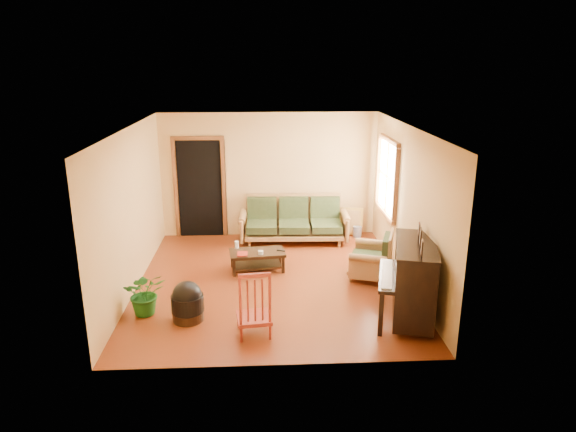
{
  "coord_description": "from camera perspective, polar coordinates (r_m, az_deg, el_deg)",
  "views": [
    {
      "loc": [
        -0.15,
        -8.02,
        3.62
      ],
      "look_at": [
        0.28,
        0.2,
        1.1
      ],
      "focal_mm": 32.0,
      "sensor_mm": 36.0,
      "label": 1
    }
  ],
  "objects": [
    {
      "name": "sofa",
      "position": [
        10.5,
        0.67,
        -0.45
      ],
      "size": [
        2.22,
        0.98,
        0.94
      ],
      "primitive_type": "cube",
      "rotation": [
        0.0,
        0.0,
        -0.03
      ],
      "color": "olive",
      "rests_on": "floor"
    },
    {
      "name": "book",
      "position": [
        9.02,
        -5.68,
        -4.24
      ],
      "size": [
        0.19,
        0.25,
        0.02
      ],
      "primitive_type": "imported",
      "rotation": [
        0.0,
        0.0,
        0.01
      ],
      "color": "maroon",
      "rests_on": "coffee_table"
    },
    {
      "name": "footstool",
      "position": [
        7.63,
        -11.08,
        -9.78
      ],
      "size": [
        0.52,
        0.52,
        0.44
      ],
      "primitive_type": "cylinder",
      "rotation": [
        0.0,
        0.0,
        0.12
      ],
      "color": "black",
      "rests_on": "floor"
    },
    {
      "name": "glass_jar",
      "position": [
        9.01,
        -3.06,
        -4.07
      ],
      "size": [
        0.12,
        0.12,
        0.06
      ],
      "primitive_type": "cylinder",
      "rotation": [
        0.0,
        0.0,
        0.35
      ],
      "color": "silver",
      "rests_on": "coffee_table"
    },
    {
      "name": "candle",
      "position": [
        9.31,
        -5.72,
        -3.19
      ],
      "size": [
        0.08,
        0.08,
        0.13
      ],
      "primitive_type": "cylinder",
      "rotation": [
        0.0,
        0.0,
        -0.07
      ],
      "color": "white",
      "rests_on": "coffee_table"
    },
    {
      "name": "remote",
      "position": [
        9.15,
        -0.78,
        -3.85
      ],
      "size": [
        0.15,
        0.09,
        0.02
      ],
      "primitive_type": "cube",
      "rotation": [
        0.0,
        0.0,
        -0.37
      ],
      "color": "black",
      "rests_on": "coffee_table"
    },
    {
      "name": "piano",
      "position": [
        7.57,
        13.8,
        -7.17
      ],
      "size": [
        1.08,
        1.47,
        1.16
      ],
      "primitive_type": "cube",
      "rotation": [
        0.0,
        0.0,
        -0.25
      ],
      "color": "black",
      "rests_on": "floor"
    },
    {
      "name": "potted_plant",
      "position": [
        7.9,
        -15.56,
        -8.23
      ],
      "size": [
        0.7,
        0.64,
        0.67
      ],
      "primitive_type": "imported",
      "rotation": [
        0.0,
        0.0,
        0.22
      ],
      "color": "#195719",
      "rests_on": "floor"
    },
    {
      "name": "leaning_frame",
      "position": [
        11.04,
        7.07,
        -0.57
      ],
      "size": [
        0.48,
        0.22,
        0.62
      ],
      "primitive_type": "cube",
      "rotation": [
        0.0,
        0.0,
        -0.27
      ],
      "color": "gold",
      "rests_on": "floor"
    },
    {
      "name": "ceramic_crock",
      "position": [
        11.0,
        7.7,
        -1.72
      ],
      "size": [
        0.21,
        0.21,
        0.23
      ],
      "primitive_type": "cylinder",
      "rotation": [
        0.0,
        0.0,
        0.12
      ],
      "color": "#3554A1",
      "rests_on": "floor"
    },
    {
      "name": "armchair",
      "position": [
        8.93,
        9.12,
        -4.25
      ],
      "size": [
        1.01,
        1.03,
        0.83
      ],
      "primitive_type": "cube",
      "rotation": [
        0.0,
        0.0,
        -0.32
      ],
      "color": "olive",
      "rests_on": "floor"
    },
    {
      "name": "floor",
      "position": [
        8.8,
        -1.75,
        -7.28
      ],
      "size": [
        5.0,
        5.0,
        0.0
      ],
      "primitive_type": "plane",
      "color": "#571E0B",
      "rests_on": "ground"
    },
    {
      "name": "window",
      "position": [
        9.85,
        10.99,
        4.27
      ],
      "size": [
        0.12,
        1.36,
        1.46
      ],
      "primitive_type": "cube",
      "color": "white",
      "rests_on": "right_wall"
    },
    {
      "name": "red_chair",
      "position": [
        7.04,
        -3.86,
        -9.44
      ],
      "size": [
        0.52,
        0.55,
        0.97
      ],
      "primitive_type": "cube",
      "rotation": [
        0.0,
        0.0,
        0.13
      ],
      "color": "maroon",
      "rests_on": "floor"
    },
    {
      "name": "coffee_table",
      "position": [
        9.21,
        -3.43,
        -4.98
      ],
      "size": [
        1.02,
        0.64,
        0.35
      ],
      "primitive_type": "cube",
      "rotation": [
        0.0,
        0.0,
        0.12
      ],
      "color": "black",
      "rests_on": "floor"
    },
    {
      "name": "doorway",
      "position": [
        10.9,
        -9.76,
        2.98
      ],
      "size": [
        1.08,
        0.16,
        2.05
      ],
      "primitive_type": "cube",
      "color": "black",
      "rests_on": "floor"
    }
  ]
}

